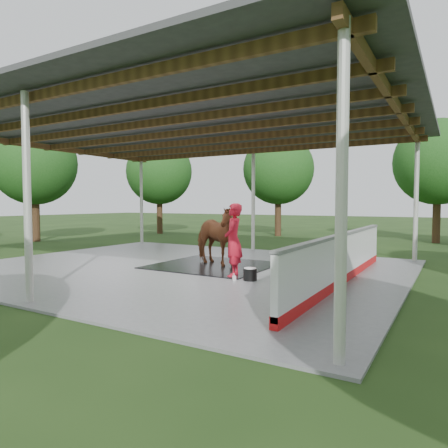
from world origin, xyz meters
The scene contains 12 objects.
ground centered at (0.00, 0.00, 0.00)m, with size 100.00×100.00×0.00m, color #1E3814.
concrete_slab centered at (0.00, 0.00, 0.03)m, with size 12.00×10.00×0.05m, color slate.
pavilion_structure centered at (0.00, 0.00, 3.97)m, with size 12.60×10.60×4.05m.
dasher_board centered at (4.60, 0.00, 0.59)m, with size 0.16×8.00×1.15m.
tree_belt centered at (0.30, 0.90, 3.79)m, with size 28.00×28.00×5.80m.
rubber_mat centered at (0.70, 0.64, 0.06)m, with size 3.29×3.08×0.02m, color black.
horse centered at (0.70, 0.64, 0.92)m, with size 0.91×2.00×1.69m, color brown.
handler centered at (2.04, -0.57, 0.96)m, with size 0.66×0.44×1.82m, color red.
wash_bucket centered at (2.63, -0.82, 0.20)m, with size 0.32×0.32×0.30m.
soap_bottle_a centered at (3.46, -0.21, 0.21)m, with size 0.12×0.12×0.32m, color silver.
soap_bottle_b centered at (2.33, -1.06, 0.14)m, with size 0.08×0.08×0.17m, color #338CD8.
hose_coil centered at (3.53, 1.21, 0.06)m, with size 1.94×1.94×0.02m.
Camera 1 is at (6.81, -9.20, 1.88)m, focal length 32.00 mm.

